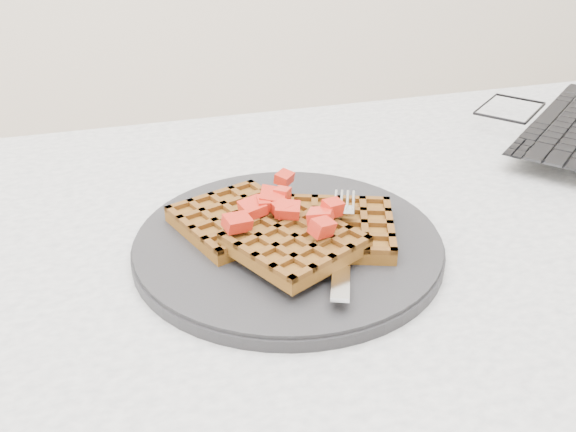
% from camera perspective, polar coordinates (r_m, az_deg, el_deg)
% --- Properties ---
extents(table, '(1.20, 0.80, 0.75)m').
position_cam_1_polar(table, '(0.73, 4.10, -9.97)').
color(table, silver).
rests_on(table, ground).
extents(plate, '(0.31, 0.31, 0.02)m').
position_cam_1_polar(plate, '(0.65, -0.00, -2.47)').
color(plate, black).
rests_on(plate, table).
extents(waffles, '(0.23, 0.21, 0.03)m').
position_cam_1_polar(waffles, '(0.63, 0.11, -1.16)').
color(waffles, brown).
rests_on(waffles, plate).
extents(strawberry_pile, '(0.15, 0.15, 0.02)m').
position_cam_1_polar(strawberry_pile, '(0.63, -0.00, 1.12)').
color(strawberry_pile, '#9F0E05').
rests_on(strawberry_pile, waffles).
extents(fork, '(0.09, 0.18, 0.02)m').
position_cam_1_polar(fork, '(0.62, 4.86, -2.50)').
color(fork, silver).
rests_on(fork, plate).
extents(laptop, '(0.41, 0.40, 0.24)m').
position_cam_1_polar(laptop, '(1.00, 23.95, 8.50)').
color(laptop, black).
rests_on(laptop, table).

